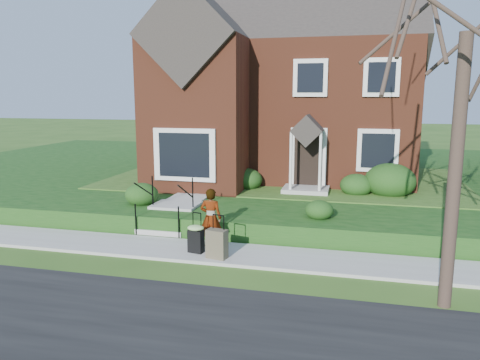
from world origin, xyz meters
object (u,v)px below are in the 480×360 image
(suitcase_olive, at_px, (217,244))
(suitcase_black, at_px, (196,237))
(front_steps, at_px, (170,214))
(tree_verge, at_px, (469,3))
(woman, at_px, (211,218))

(suitcase_olive, bearing_deg, suitcase_black, 168.81)
(suitcase_black, relative_size, suitcase_olive, 0.96)
(front_steps, xyz_separation_m, tree_verge, (7.11, -3.65, 5.09))
(woman, bearing_deg, suitcase_olive, 114.57)
(front_steps, height_order, tree_verge, tree_verge)
(suitcase_black, bearing_deg, tree_verge, -3.73)
(woman, relative_size, suitcase_black, 1.51)
(woman, xyz_separation_m, tree_verge, (5.37, -2.16, 4.71))
(woman, xyz_separation_m, suitcase_black, (-0.23, -0.55, -0.38))
(suitcase_black, height_order, tree_verge, tree_verge)
(front_steps, distance_m, suitcase_olive, 3.16)
(tree_verge, bearing_deg, woman, 158.05)
(front_steps, bearing_deg, tree_verge, -27.18)
(woman, distance_m, tree_verge, 7.46)
(woman, bearing_deg, front_steps, -42.13)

